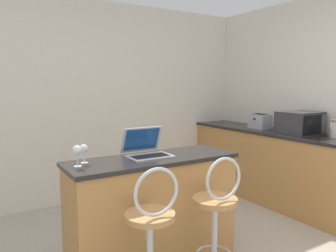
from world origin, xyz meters
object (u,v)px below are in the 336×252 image
storage_jar (336,129)px  bar_stool_near (151,243)px  microwave (300,123)px  laptop (146,149)px  wine_glass_tall (84,149)px  wine_glass_short (77,151)px  bar_stool_far (216,225)px  toaster (260,121)px

storage_jar → bar_stool_near: bearing=-173.6°
bar_stool_near → microwave: size_ratio=2.23×
bar_stool_near → microwave: bearing=15.4°
laptop → storage_jar: size_ratio=1.78×
laptop → wine_glass_tall: laptop is taller
laptop → wine_glass_short: size_ratio=2.25×
storage_jar → wine_glass_tall: 2.79m
bar_stool_near → bar_stool_far: 0.56m
storage_jar → wine_glass_short: storage_jar is taller
bar_stool_far → microwave: size_ratio=2.23×
toaster → storage_jar: 1.00m
microwave → wine_glass_short: bearing=-176.4°
bar_stool_far → laptop: bearing=117.8°
bar_stool_near → wine_glass_tall: bearing=114.9°
toaster → wine_glass_short: (-2.71, -0.79, 0.02)m
bar_stool_near → bar_stool_far: same height
bar_stool_near → toaster: bearing=28.2°
laptop → toaster: (2.11, 0.71, 0.04)m
wine_glass_tall → toaster: bearing=15.0°
bar_stool_near → microwave: 2.55m
bar_stool_near → storage_jar: bearing=6.4°
microwave → storage_jar: 0.39m
bar_stool_far → microwave: bearing=19.7°
bar_stool_near → wine_glass_short: size_ratio=6.40×
bar_stool_near → storage_jar: 2.59m
bar_stool_far → wine_glass_tall: bearing=145.4°
bar_stool_far → toaster: (1.82, 1.27, 0.56)m
bar_stool_near → storage_jar: (2.51, 0.28, 0.56)m
bar_stool_far → laptop: (-0.30, 0.56, 0.52)m
microwave → storage_jar: size_ratio=2.27×
laptop → storage_jar: (2.25, -0.28, 0.04)m
bar_stool_far → storage_jar: storage_jar is taller
laptop → bar_stool_far: bearing=-62.2°
storage_jar → wine_glass_short: 2.86m
laptop → wine_glass_tall: bearing=179.7°
wine_glass_tall → wine_glass_short: size_ratio=0.92×
storage_jar → wine_glass_tall: bearing=174.2°
bar_stool_far → wine_glass_short: size_ratio=6.40×
bar_stool_far → storage_jar: size_ratio=5.06×
laptop → toaster: size_ratio=1.34×
microwave → wine_glass_short: 2.73m
wine_glass_tall → wine_glass_short: (-0.07, -0.08, 0.01)m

